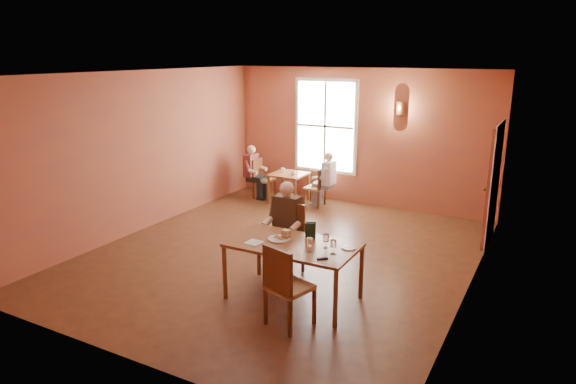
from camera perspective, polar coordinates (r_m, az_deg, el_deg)
The scene contains 30 objects.
ground at distance 8.76m, azimuth -0.63°, elevation -6.95°, with size 6.00×7.00×0.01m, color brown.
wall_back at distance 11.44m, azimuth 7.93°, elevation 6.02°, with size 6.00×0.04×3.00m, color brown.
wall_front at distance 5.63m, azimuth -18.29°, elevation -4.31°, with size 6.00×0.04×3.00m, color brown.
wall_left at distance 10.08m, azimuth -15.78°, elevation 4.35°, with size 0.04×7.00×3.00m, color brown.
wall_right at distance 7.37m, azimuth 20.18°, elevation 0.09°, with size 0.04×7.00×3.00m, color brown.
ceiling at distance 8.11m, azimuth -0.69°, elevation 13.07°, with size 6.00×7.00×0.04m, color white.
window at distance 11.66m, azimuth 4.18°, elevation 7.29°, with size 1.36×0.10×1.96m, color white.
door at distance 9.71m, azimuth 21.68°, elevation 0.70°, with size 0.12×1.04×2.10m, color maroon.
wall_sconce at distance 10.97m, azimuth 12.33°, elevation 9.11°, with size 0.16×0.16×0.28m, color brown.
main_table at distance 7.13m, azimuth 0.56°, elevation -8.79°, with size 1.73×0.97×0.81m, color brown, non-canonical shape.
chair_diner_main at distance 7.82m, azimuth -0.45°, elevation -5.45°, with size 0.48×0.48×1.09m, color #422812, non-canonical shape.
diner_main at distance 7.75m, azimuth -0.56°, elevation -4.59°, with size 0.54×0.54×1.36m, color black, non-canonical shape.
chair_empty at distance 6.43m, azimuth 0.21°, elevation -10.30°, with size 0.47×0.47×1.07m, color #552B1C, non-canonical shape.
plate_food at distance 7.10m, azimuth -0.99°, elevation -5.17°, with size 0.32×0.32×0.04m, color white.
sandwich at distance 7.09m, azimuth -0.22°, elevation -4.84°, with size 0.10×0.09×0.12m, color tan.
goblet_a at distance 6.81m, azimuth 4.25°, elevation -5.39°, with size 0.08×0.08×0.21m, color white, non-canonical shape.
goblet_b at distance 6.60m, azimuth 5.07°, elevation -6.05°, with size 0.08×0.08×0.21m, color white, non-canonical shape.
goblet_c at distance 6.65m, azimuth 2.42°, elevation -5.85°, with size 0.08×0.08×0.21m, color white, non-canonical shape.
menu_stand at distance 7.13m, azimuth 2.51°, elevation -4.27°, with size 0.14×0.07×0.23m, color black.
knife at distance 6.76m, azimuth -1.01°, elevation -6.40°, with size 0.21×0.02×0.00m, color silver.
napkin at distance 7.01m, azimuth -3.81°, elevation -5.61°, with size 0.21×0.21×0.01m, color white.
side_plate at distance 6.85m, azimuth 6.76°, elevation -6.17°, with size 0.19×0.19×0.01m, color white.
sunglasses at distance 6.47m, azimuth 3.85°, elevation -7.40°, with size 0.14×0.04×0.02m, color black.
second_table at distance 11.68m, azimuth 0.09°, elevation 0.49°, with size 0.75×0.75×0.66m, color #5D301A, non-canonical shape.
chair_diner_white at distance 11.37m, azimuth 2.97°, elevation 0.59°, with size 0.39×0.39×0.87m, color #492D19, non-canonical shape.
diner_white at distance 11.31m, azimuth 3.12°, elevation 1.34°, with size 0.47×0.47×1.18m, color silver, non-canonical shape.
chair_diner_maroon at distance 11.96m, azimuth -2.66°, elevation 1.46°, with size 0.41×0.41×0.92m, color #4E2910, non-canonical shape.
diner_maroon at distance 11.94m, azimuth -2.79°, elevation 2.13°, with size 0.48×0.48×1.20m, color maroon, non-canonical shape.
cup_a at distance 11.43m, azimuth 0.61°, elevation 2.10°, with size 0.11×0.11×0.09m, color white.
cup_b at distance 11.76m, azimuth -0.54°, elevation 2.48°, with size 0.09×0.09×0.09m, color white.
Camera 1 is at (3.94, -7.08, 3.31)m, focal length 32.00 mm.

